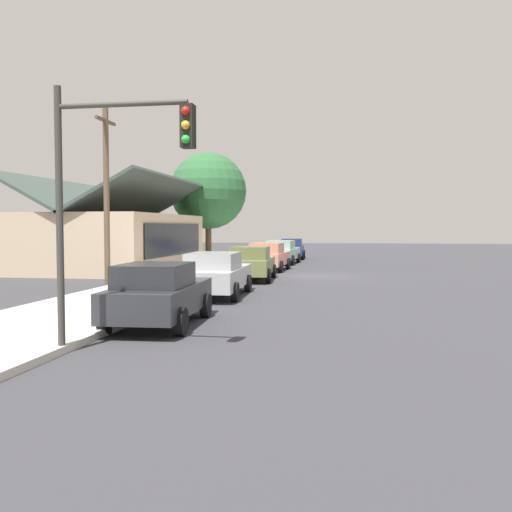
{
  "coord_description": "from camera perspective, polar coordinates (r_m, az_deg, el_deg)",
  "views": [
    {
      "loc": [
        -28.99,
        -2.07,
        2.49
      ],
      "look_at": [
        -0.08,
        2.94,
        1.0
      ],
      "focal_mm": 40.1,
      "sensor_mm": 36.0,
      "label": 1
    }
  ],
  "objects": [
    {
      "name": "car_charcoal",
      "position": [
        14.58,
        -9.68,
        -3.72
      ],
      "size": [
        4.48,
        2.16,
        1.59
      ],
      "rotation": [
        0.0,
        0.0,
        0.05
      ],
      "color": "#2D3035",
      "rests_on": "ground"
    },
    {
      "name": "car_silver",
      "position": [
        20.43,
        -4.03,
        -1.79
      ],
      "size": [
        4.97,
        2.22,
        1.59
      ],
      "rotation": [
        0.0,
        0.0,
        0.04
      ],
      "color": "silver",
      "rests_on": "ground"
    },
    {
      "name": "fire_hydrant_red",
      "position": [
        23.86,
        -5.44,
        -1.89
      ],
      "size": [
        0.22,
        0.22,
        0.71
      ],
      "color": "red",
      "rests_on": "sidewalk_curb"
    },
    {
      "name": "car_coral",
      "position": [
        32.49,
        1.19,
        -0.04
      ],
      "size": [
        4.38,
        2.2,
        1.59
      ],
      "rotation": [
        0.0,
        0.0,
        -0.03
      ],
      "color": "#EA8C75",
      "rests_on": "ground"
    },
    {
      "name": "car_navy",
      "position": [
        44.59,
        3.62,
        0.75
      ],
      "size": [
        4.45,
        2.11,
        1.59
      ],
      "rotation": [
        0.0,
        0.0,
        0.05
      ],
      "color": "navy",
      "rests_on": "ground"
    },
    {
      "name": "car_seafoam",
      "position": [
        38.58,
        2.58,
        0.42
      ],
      "size": [
        4.9,
        2.2,
        1.59
      ],
      "rotation": [
        0.0,
        0.0,
        -0.04
      ],
      "color": "#9ED1BC",
      "rests_on": "ground"
    },
    {
      "name": "utility_pole_wooden",
      "position": [
        24.84,
        -14.69,
        6.14
      ],
      "size": [
        1.8,
        0.24,
        7.5
      ],
      "color": "brown",
      "rests_on": "ground"
    },
    {
      "name": "ground_plane",
      "position": [
        29.17,
        5.74,
        -2.0
      ],
      "size": [
        120.0,
        120.0,
        0.0
      ],
      "primitive_type": "plane",
      "color": "#38383D"
    },
    {
      "name": "traffic_light_main",
      "position": [
        11.33,
        -14.35,
        7.9
      ],
      "size": [
        0.37,
        2.79,
        5.2
      ],
      "color": "#383833",
      "rests_on": "ground"
    },
    {
      "name": "shade_tree",
      "position": [
        41.6,
        -4.79,
        6.47
      ],
      "size": [
        5.51,
        5.51,
        7.85
      ],
      "color": "brown",
      "rests_on": "ground"
    },
    {
      "name": "car_olive",
      "position": [
        26.56,
        -0.48,
        -0.7
      ],
      "size": [
        4.58,
        2.25,
        1.59
      ],
      "rotation": [
        0.0,
        0.0,
        0.06
      ],
      "color": "olive",
      "rests_on": "ground"
    },
    {
      "name": "storefront_building",
      "position": [
        34.63,
        -14.11,
        1.63
      ],
      "size": [
        12.89,
        7.91,
        5.38
      ],
      "color": "#CCB293",
      "rests_on": "ground"
    },
    {
      "name": "sidewalk_curb",
      "position": [
        30.08,
        -4.97,
        -1.69
      ],
      "size": [
        60.0,
        4.2,
        0.16
      ],
      "primitive_type": "cube",
      "color": "beige",
      "rests_on": "ground"
    }
  ]
}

